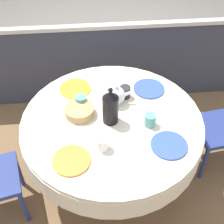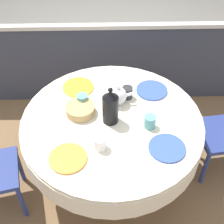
# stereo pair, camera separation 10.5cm
# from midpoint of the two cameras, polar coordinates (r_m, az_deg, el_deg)

# --- Properties ---
(ground_plane) EXTENTS (12.00, 12.00, 0.00)m
(ground_plane) POSITION_cam_midpoint_polar(r_m,az_deg,el_deg) (2.88, 1.07, -11.74)
(ground_plane) COLOR brown
(kitchen_counter) EXTENTS (3.24, 0.64, 0.92)m
(kitchen_counter) POSITION_cam_midpoint_polar(r_m,az_deg,el_deg) (3.55, 0.28, 11.39)
(kitchen_counter) COLOR #383D4C
(kitchen_counter) RESTS_ON ground_plane
(dining_table) EXTENTS (1.36, 1.36, 0.74)m
(dining_table) POSITION_cam_midpoint_polar(r_m,az_deg,el_deg) (2.40, 1.26, -3.49)
(dining_table) COLOR tan
(dining_table) RESTS_ON ground_plane
(plate_near_left) EXTENTS (0.25, 0.25, 0.01)m
(plate_near_left) POSITION_cam_midpoint_polar(r_m,az_deg,el_deg) (2.08, -6.60, -8.45)
(plate_near_left) COLOR orange
(plate_near_left) RESTS_ON dining_table
(cup_near_left) EXTENTS (0.08, 0.08, 0.10)m
(cup_near_left) POSITION_cam_midpoint_polar(r_m,az_deg,el_deg) (2.09, -0.72, -5.77)
(cup_near_left) COLOR white
(cup_near_left) RESTS_ON dining_table
(plate_near_right) EXTENTS (0.25, 0.25, 0.01)m
(plate_near_right) POSITION_cam_midpoint_polar(r_m,az_deg,el_deg) (2.16, 11.42, -6.51)
(plate_near_right) COLOR #3856AD
(plate_near_right) RESTS_ON dining_table
(cup_near_right) EXTENTS (0.08, 0.08, 0.10)m
(cup_near_right) POSITION_cam_midpoint_polar(r_m,az_deg,el_deg) (2.25, 8.27, -1.79)
(cup_near_right) COLOR #5BA39E
(cup_near_right) RESTS_ON dining_table
(plate_far_left) EXTENTS (0.25, 0.25, 0.01)m
(plate_far_left) POSITION_cam_midpoint_polar(r_m,az_deg,el_deg) (2.59, -5.04, 4.53)
(plate_far_left) COLOR yellow
(plate_far_left) RESTS_ON dining_table
(cup_far_left) EXTENTS (0.08, 0.08, 0.10)m
(cup_far_left) POSITION_cam_midpoint_polar(r_m,az_deg,el_deg) (2.40, -4.17, 2.14)
(cup_far_left) COLOR #5BA39E
(cup_far_left) RESTS_ON dining_table
(plate_far_right) EXTENTS (0.25, 0.25, 0.01)m
(plate_far_right) POSITION_cam_midpoint_polar(r_m,az_deg,el_deg) (2.57, 8.45, 3.93)
(plate_far_right) COLOR #3856AD
(plate_far_right) RESTS_ON dining_table
(cup_far_right) EXTENTS (0.08, 0.08, 0.10)m
(cup_far_right) POSITION_cam_midpoint_polar(r_m,az_deg,el_deg) (2.47, 4.03, 3.53)
(cup_far_right) COLOR #28282D
(cup_far_right) RESTS_ON dining_table
(coffee_carafe) EXTENTS (0.12, 0.12, 0.31)m
(coffee_carafe) POSITION_cam_midpoint_polar(r_m,az_deg,el_deg) (2.21, 1.08, 0.88)
(coffee_carafe) COLOR black
(coffee_carafe) RESTS_ON dining_table
(teapot) EXTENTS (0.19, 0.14, 0.18)m
(teapot) POSITION_cam_midpoint_polar(r_m,az_deg,el_deg) (2.39, 2.39, 2.99)
(teapot) COLOR white
(teapot) RESTS_ON dining_table
(bread_basket) EXTENTS (0.22, 0.22, 0.07)m
(bread_basket) POSITION_cam_midpoint_polar(r_m,az_deg,el_deg) (2.35, -4.53, 0.43)
(bread_basket) COLOR tan
(bread_basket) RESTS_ON dining_table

